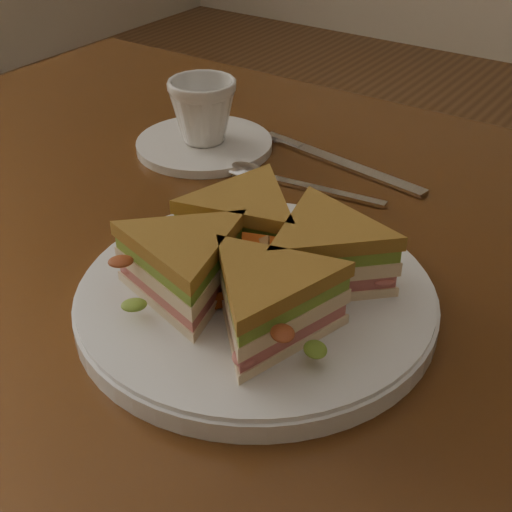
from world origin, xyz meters
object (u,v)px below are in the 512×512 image
(saucer, at_px, (204,144))
(table, at_px, (282,344))
(sandwich_wedges, at_px, (256,261))
(spoon, at_px, (263,175))
(knife, at_px, (335,161))
(coffee_cup, at_px, (203,111))
(plate, at_px, (256,300))

(saucer, bearing_deg, table, -35.43)
(sandwich_wedges, bearing_deg, spoon, 122.66)
(knife, bearing_deg, saucer, -151.35)
(spoon, height_order, saucer, same)
(table, distance_m, knife, 0.23)
(sandwich_wedges, height_order, coffee_cup, coffee_cup)
(plate, height_order, knife, plate)
(coffee_cup, bearing_deg, spoon, -14.50)
(plate, distance_m, saucer, 0.31)
(plate, xyz_separation_m, coffee_cup, (-0.22, 0.22, 0.04))
(coffee_cup, bearing_deg, knife, 19.93)
(plate, relative_size, saucer, 1.82)
(coffee_cup, bearing_deg, plate, -44.39)
(sandwich_wedges, xyz_separation_m, knife, (-0.08, 0.27, -0.04))
(saucer, bearing_deg, knife, 19.97)
(plate, height_order, coffee_cup, coffee_cup)
(plate, xyz_separation_m, saucer, (-0.22, 0.22, -0.00))
(table, xyz_separation_m, coffee_cup, (-0.20, 0.14, 0.14))
(table, xyz_separation_m, saucer, (-0.20, 0.14, 0.10))
(plate, bearing_deg, coffee_cup, 135.65)
(plate, xyz_separation_m, knife, (-0.08, 0.27, -0.01))
(knife, distance_m, saucer, 0.15)
(saucer, xyz_separation_m, coffee_cup, (0.00, 0.00, 0.04))
(sandwich_wedges, height_order, knife, sandwich_wedges)
(table, relative_size, knife, 5.59)
(table, bearing_deg, plate, -74.69)
(table, relative_size, spoon, 6.55)
(plate, bearing_deg, knife, 106.01)
(plate, distance_m, sandwich_wedges, 0.04)
(knife, bearing_deg, plate, -65.31)
(spoon, distance_m, coffee_cup, 0.11)
(sandwich_wedges, relative_size, spoon, 1.35)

